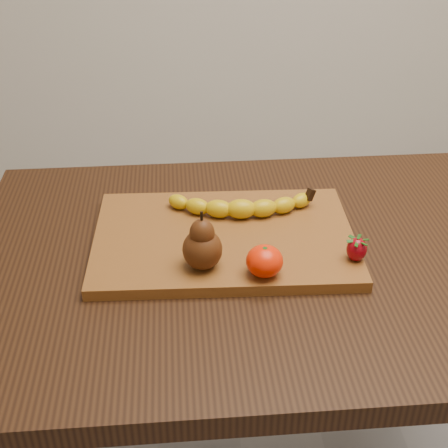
{
  "coord_description": "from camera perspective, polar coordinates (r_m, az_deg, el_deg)",
  "views": [
    {
      "loc": [
        -0.13,
        -0.87,
        1.38
      ],
      "look_at": [
        -0.06,
        0.03,
        0.8
      ],
      "focal_mm": 50.0,
      "sensor_mm": 36.0,
      "label": 1
    }
  ],
  "objects": [
    {
      "name": "cutting_board",
      "position": [
        1.09,
        0.0,
        -1.33
      ],
      "size": [
        0.46,
        0.32,
        0.02
      ],
      "primitive_type": "cube",
      "rotation": [
        0.0,
        0.0,
        -0.04
      ],
      "color": "brown",
      "rests_on": "table"
    },
    {
      "name": "banana",
      "position": [
        1.12,
        1.57,
        1.38
      ],
      "size": [
        0.23,
        0.07,
        0.04
      ],
      "primitive_type": null,
      "rotation": [
        0.0,
        0.0,
        -0.06
      ],
      "color": "#D6B10A",
      "rests_on": "cutting_board"
    },
    {
      "name": "strawberry",
      "position": [
        1.03,
        12.05,
        -2.2
      ],
      "size": [
        0.04,
        0.04,
        0.04
      ],
      "primitive_type": null,
      "rotation": [
        0.0,
        0.0,
        0.08
      ],
      "color": "maroon",
      "rests_on": "cutting_board"
    },
    {
      "name": "mandarin",
      "position": [
        0.98,
        3.72,
        -3.4
      ],
      "size": [
        0.07,
        0.07,
        0.05
      ],
      "primitive_type": "ellipsoid",
      "rotation": [
        0.0,
        0.0,
        0.22
      ],
      "color": "#FB2502",
      "rests_on": "cutting_board"
    },
    {
      "name": "pear",
      "position": [
        0.98,
        -2.01,
        -1.46
      ],
      "size": [
        0.07,
        0.07,
        0.1
      ],
      "primitive_type": null,
      "rotation": [
        0.0,
        0.0,
        -0.14
      ],
      "color": "#4C230C",
      "rests_on": "cutting_board"
    },
    {
      "name": "table",
      "position": [
        1.13,
        3.1,
        -6.65
      ],
      "size": [
        1.0,
        0.7,
        0.76
      ],
      "color": "black",
      "rests_on": "ground"
    }
  ]
}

